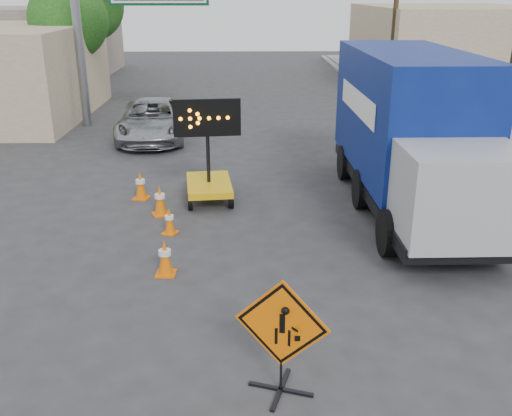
{
  "coord_description": "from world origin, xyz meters",
  "views": [
    {
      "loc": [
        0.33,
        -6.45,
        5.48
      ],
      "look_at": [
        0.52,
        3.74,
        1.58
      ],
      "focal_mm": 40.0,
      "sensor_mm": 36.0,
      "label": 1
    }
  ],
  "objects_px": {
    "pickup_truck": "(152,120)",
    "box_truck": "(411,141)",
    "construction_sign": "(282,335)",
    "arrow_board": "(209,178)"
  },
  "relations": [
    {
      "from": "pickup_truck",
      "to": "box_truck",
      "type": "xyz_separation_m",
      "value": [
        7.92,
        -7.79,
        1.08
      ]
    },
    {
      "from": "construction_sign",
      "to": "arrow_board",
      "type": "relative_size",
      "value": 0.64
    },
    {
      "from": "construction_sign",
      "to": "pickup_truck",
      "type": "xyz_separation_m",
      "value": [
        -4.13,
        15.26,
        -0.21
      ]
    },
    {
      "from": "arrow_board",
      "to": "pickup_truck",
      "type": "xyz_separation_m",
      "value": [
        -2.62,
        7.11,
        0.12
      ]
    },
    {
      "from": "arrow_board",
      "to": "pickup_truck",
      "type": "relative_size",
      "value": 0.52
    },
    {
      "from": "construction_sign",
      "to": "arrow_board",
      "type": "xyz_separation_m",
      "value": [
        -1.51,
        8.14,
        -0.32
      ]
    },
    {
      "from": "pickup_truck",
      "to": "construction_sign",
      "type": "bearing_deg",
      "value": -78.9
    },
    {
      "from": "construction_sign",
      "to": "arrow_board",
      "type": "distance_m",
      "value": 8.29
    },
    {
      "from": "arrow_board",
      "to": "box_truck",
      "type": "height_order",
      "value": "box_truck"
    },
    {
      "from": "construction_sign",
      "to": "pickup_truck",
      "type": "bearing_deg",
      "value": 122.98
    }
  ]
}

